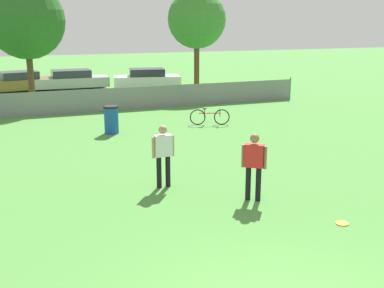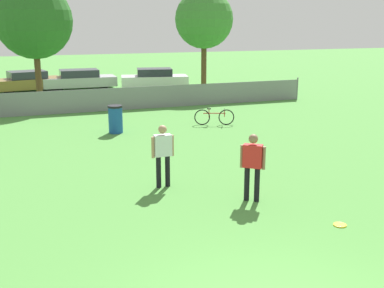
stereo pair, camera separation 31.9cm
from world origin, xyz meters
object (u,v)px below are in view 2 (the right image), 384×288
object	(u,v)px
player_receiver_white	(163,151)
parked_car_silver	(79,80)
player_thrower_red	(253,162)
parked_car_tan	(28,81)
tree_far_right	(204,20)
trash_bin	(116,119)
tree_near_pole	(34,21)
bicycle_sideline	(214,117)
parked_car_white	(154,79)
frisbee_disc	(340,225)

from	to	relation	value
player_receiver_white	parked_car_silver	bearing A→B (deg)	86.79
player_thrower_red	parked_car_tan	size ratio (longest dim) A/B	0.38
player_thrower_red	tree_far_right	bearing A→B (deg)	110.33
trash_bin	parked_car_silver	xyz separation A→B (m)	(0.31, 13.15, 0.08)
tree_near_pole	player_thrower_red	bearing A→B (deg)	-76.51
trash_bin	tree_near_pole	bearing A→B (deg)	106.04
player_thrower_red	bicycle_sideline	world-z (taller)	player_thrower_red
trash_bin	player_receiver_white	bearing A→B (deg)	-90.80
bicycle_sideline	parked_car_white	size ratio (longest dim) A/B	0.35
frisbee_disc	parked_car_silver	bearing A→B (deg)	95.87
player_receiver_white	trash_bin	world-z (taller)	player_receiver_white
frisbee_disc	parked_car_silver	world-z (taller)	parked_car_silver
trash_bin	frisbee_disc	bearing A→B (deg)	-75.30
tree_far_right	bicycle_sideline	xyz separation A→B (m)	(-2.97, -8.77, -3.98)
tree_near_pole	player_receiver_white	size ratio (longest dim) A/B	3.76
tree_near_pole	bicycle_sideline	world-z (taller)	tree_near_pole
tree_far_right	parked_car_silver	size ratio (longest dim) A/B	1.33
tree_near_pole	parked_car_white	xyz separation A→B (m)	(7.31, 3.59, -3.62)
player_receiver_white	tree_near_pole	bearing A→B (deg)	96.62
trash_bin	parked_car_tan	distance (m)	13.45
player_thrower_red	parked_car_tan	xyz separation A→B (m)	(-4.45, 21.56, -0.34)
player_thrower_red	parked_car_white	world-z (taller)	player_thrower_red
parked_car_silver	tree_far_right	bearing A→B (deg)	-31.85
tree_far_right	parked_car_white	world-z (taller)	tree_far_right
tree_far_right	player_thrower_red	bearing A→B (deg)	-107.76
tree_near_pole	parked_car_tan	distance (m)	6.07
tree_far_right	parked_car_white	distance (m)	5.30
bicycle_sideline	parked_car_silver	distance (m)	13.68
tree_near_pole	trash_bin	xyz separation A→B (m)	(2.38, -8.30, -3.72)
frisbee_disc	parked_car_silver	distance (m)	23.66
player_receiver_white	parked_car_tan	world-z (taller)	player_receiver_white
tree_near_pole	parked_car_silver	distance (m)	6.64
player_receiver_white	parked_car_tan	xyz separation A→B (m)	(-2.74, 19.86, -0.34)
tree_far_right	frisbee_disc	xyz separation A→B (m)	(-4.41, -19.18, -4.31)
player_thrower_red	bicycle_sideline	distance (m)	8.84
player_receiver_white	parked_car_tan	distance (m)	20.05
tree_near_pole	bicycle_sideline	size ratio (longest dim) A/B	3.91
frisbee_disc	bicycle_sideline	world-z (taller)	bicycle_sideline
frisbee_disc	parked_car_white	xyz separation A→B (m)	(2.20, 22.27, 0.62)
tree_near_pole	trash_bin	size ratio (longest dim) A/B	5.77
player_receiver_white	frisbee_disc	bearing A→B (deg)	-54.55
tree_far_right	parked_car_tan	bearing A→B (deg)	156.41
bicycle_sideline	trash_bin	xyz separation A→B (m)	(-4.17, -0.03, 0.20)
parked_car_tan	trash_bin	bearing A→B (deg)	-89.55
bicycle_sideline	parked_car_white	world-z (taller)	parked_car_white
parked_car_tan	frisbee_disc	bearing A→B (deg)	-88.42
tree_near_pole	player_thrower_red	size ratio (longest dim) A/B	3.76
bicycle_sideline	trash_bin	size ratio (longest dim) A/B	1.48
tree_far_right	player_thrower_red	size ratio (longest dim) A/B	3.66
tree_far_right	trash_bin	xyz separation A→B (m)	(-7.13, -8.80, -3.78)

